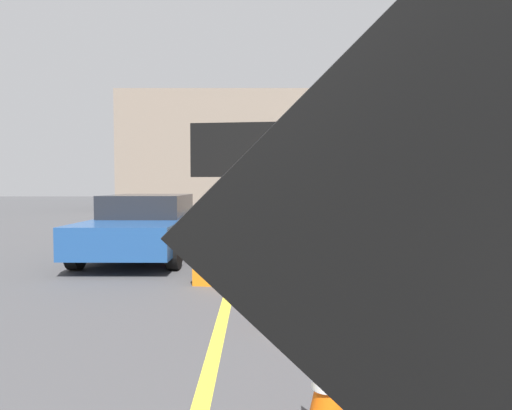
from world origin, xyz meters
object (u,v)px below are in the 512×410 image
object	(u,v)px
traffic_cone_near_sign	(326,390)
traffic_cone_mid_lane	(278,293)
roadwork_sign	(510,248)
pickup_car	(147,225)
arrow_board_trailer	(235,249)
highway_guide_sign	(366,140)
box_truck	(346,175)

from	to	relation	value
traffic_cone_near_sign	traffic_cone_mid_lane	world-z (taller)	traffic_cone_mid_lane
traffic_cone_mid_lane	roadwork_sign	bearing A→B (deg)	-84.71
pickup_car	traffic_cone_mid_lane	world-z (taller)	pickup_car
arrow_board_trailer	pickup_car	size ratio (longest dim) A/B	0.57
highway_guide_sign	box_truck	bearing A→B (deg)	-108.79
box_truck	pickup_car	xyz separation A→B (m)	(-4.98, -2.32, -1.19)
box_truck	traffic_cone_mid_lane	bearing A→B (deg)	-107.23
traffic_cone_near_sign	roadwork_sign	bearing A→B (deg)	-84.30
highway_guide_sign	pickup_car	bearing A→B (deg)	-130.39
roadwork_sign	traffic_cone_near_sign	size ratio (longest dim) A/B	3.46
roadwork_sign	box_truck	xyz separation A→B (m)	(1.89, 11.17, 0.42)
roadwork_sign	arrow_board_trailer	distance (m)	6.83
roadwork_sign	traffic_cone_mid_lane	world-z (taller)	roadwork_sign
highway_guide_sign	traffic_cone_mid_lane	world-z (taller)	highway_guide_sign
traffic_cone_near_sign	traffic_cone_mid_lane	distance (m)	2.25
arrow_board_trailer	highway_guide_sign	xyz separation A→B (m)	(4.86, 10.35, 2.94)
highway_guide_sign	traffic_cone_mid_lane	distance (m)	14.14
box_truck	traffic_cone_near_sign	distance (m)	9.86
roadwork_sign	pickup_car	xyz separation A→B (m)	(-3.08, 8.84, -0.77)
arrow_board_trailer	pickup_car	xyz separation A→B (m)	(-2.11, 2.15, 0.22)
highway_guide_sign	traffic_cone_near_sign	bearing A→B (deg)	-104.77
roadwork_sign	arrow_board_trailer	xyz separation A→B (m)	(-0.97, 6.69, -0.99)
arrow_board_trailer	pickup_car	world-z (taller)	arrow_board_trailer
arrow_board_trailer	traffic_cone_mid_lane	bearing A→B (deg)	-77.66
traffic_cone_near_sign	pickup_car	bearing A→B (deg)	112.11
highway_guide_sign	traffic_cone_mid_lane	xyz separation A→B (m)	(-4.25, -13.14, -3.04)
traffic_cone_mid_lane	box_truck	bearing A→B (deg)	72.77
roadwork_sign	highway_guide_sign	world-z (taller)	highway_guide_sign
roadwork_sign	arrow_board_trailer	bearing A→B (deg)	98.26
traffic_cone_mid_lane	traffic_cone_near_sign	bearing A→B (deg)	-85.01
arrow_board_trailer	traffic_cone_mid_lane	world-z (taller)	arrow_board_trailer
arrow_board_trailer	highway_guide_sign	distance (m)	11.81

